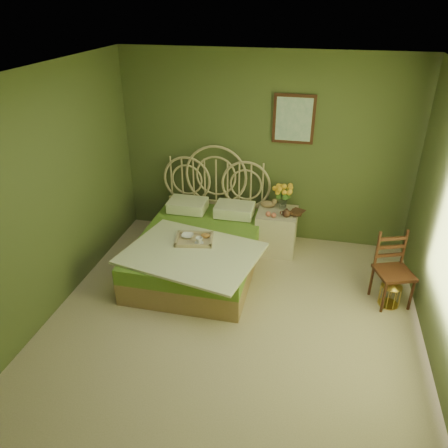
% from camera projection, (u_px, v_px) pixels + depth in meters
% --- Properties ---
extents(floor, '(4.50, 4.50, 0.00)m').
position_uv_depth(floor, '(229.00, 334.00, 4.62)').
color(floor, '#C2AC8C').
rests_on(floor, ground).
extents(ceiling, '(4.50, 4.50, 0.00)m').
position_uv_depth(ceiling, '(230.00, 79.00, 3.40)').
color(ceiling, silver).
rests_on(ceiling, wall_back).
extents(wall_back, '(4.00, 0.00, 4.00)m').
position_uv_depth(wall_back, '(264.00, 150.00, 5.94)').
color(wall_back, '#4B562D').
rests_on(wall_back, floor).
extents(wall_left, '(0.00, 4.50, 4.50)m').
position_uv_depth(wall_left, '(36.00, 205.00, 4.40)').
color(wall_left, '#4B562D').
rests_on(wall_left, floor).
extents(wall_art, '(0.54, 0.04, 0.64)m').
position_uv_depth(wall_art, '(294.00, 119.00, 5.64)').
color(wall_art, '#3C1E10').
rests_on(wall_art, wall_back).
extents(bed, '(1.71, 2.17, 1.34)m').
position_uv_depth(bed, '(200.00, 246.00, 5.64)').
color(bed, '#9E774F').
rests_on(bed, floor).
extents(nightstand, '(0.53, 0.53, 1.01)m').
position_uv_depth(nightstand, '(277.00, 226.00, 5.99)').
color(nightstand, beige).
rests_on(nightstand, floor).
extents(chair, '(0.49, 0.49, 0.86)m').
position_uv_depth(chair, '(394.00, 264.00, 4.94)').
color(chair, '#3C1E10').
rests_on(chair, floor).
extents(birdcage, '(0.23, 0.23, 0.35)m').
position_uv_depth(birdcage, '(390.00, 292.00, 4.98)').
color(birdcage, gold).
rests_on(birdcage, floor).
extents(book_lower, '(0.17, 0.22, 0.02)m').
position_uv_depth(book_lower, '(291.00, 212.00, 5.86)').
color(book_lower, '#381E0F').
rests_on(book_lower, nightstand).
extents(book_upper, '(0.24, 0.27, 0.02)m').
position_uv_depth(book_upper, '(291.00, 210.00, 5.85)').
color(book_upper, '#472819').
rests_on(book_upper, nightstand).
extents(cereal_bowl, '(0.16, 0.16, 0.04)m').
position_uv_depth(cereal_bowl, '(187.00, 236.00, 5.39)').
color(cereal_bowl, white).
rests_on(cereal_bowl, bed).
extents(coffee_cup, '(0.10, 0.10, 0.08)m').
position_uv_depth(coffee_cup, '(199.00, 240.00, 5.25)').
color(coffee_cup, white).
rests_on(coffee_cup, bed).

